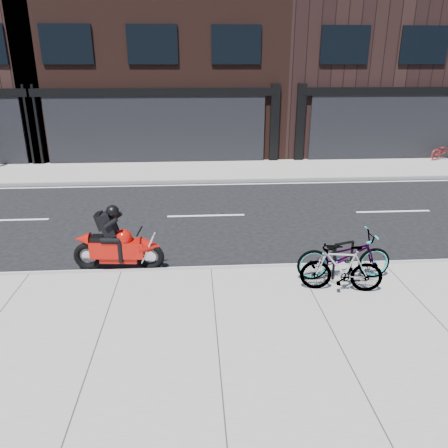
{
  "coord_description": "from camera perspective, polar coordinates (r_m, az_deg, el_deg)",
  "views": [
    {
      "loc": [
        -0.31,
        -10.84,
        4.5
      ],
      "look_at": [
        0.35,
        -1.19,
        0.9
      ],
      "focal_mm": 35.0,
      "sensor_mm": 36.0,
      "label": 1
    }
  ],
  "objects": [
    {
      "name": "bicycle_front",
      "position": [
        9.59,
        15.41,
        -3.99
      ],
      "size": [
        2.02,
        0.72,
        1.06
      ],
      "primitive_type": "imported",
      "rotation": [
        0.0,
        0.0,
        1.58
      ],
      "color": "gray",
      "rests_on": "sidewalk_near"
    },
    {
      "name": "building_mideast",
      "position": [
        27.41,
        19.85,
        22.98
      ],
      "size": [
        12.0,
        10.0,
        12.5
      ],
      "primitive_type": "cube",
      "color": "black",
      "rests_on": "ground"
    },
    {
      "name": "sidewalk_near",
      "position": [
        7.34,
        -0.72,
        -16.76
      ],
      "size": [
        60.0,
        6.0,
        0.13
      ],
      "primitive_type": "cube",
      "color": "gray",
      "rests_on": "ground"
    },
    {
      "name": "ground",
      "position": [
        11.74,
        -2.08,
        -2.14
      ],
      "size": [
        120.0,
        120.0,
        0.0
      ],
      "primitive_type": "plane",
      "color": "black",
      "rests_on": "ground"
    },
    {
      "name": "bicycle_far",
      "position": [
        23.44,
        26.86,
        8.53
      ],
      "size": [
        1.68,
        1.0,
        0.83
      ],
      "primitive_type": "imported",
      "rotation": [
        0.0,
        0.0,
        1.87
      ],
      "color": "maroon",
      "rests_on": "sidewalk_far"
    },
    {
      "name": "motorcycle",
      "position": [
        10.15,
        -13.22,
        -2.55
      ],
      "size": [
        2.09,
        0.6,
        1.56
      ],
      "rotation": [
        0.0,
        0.0,
        -0.09
      ],
      "color": "black",
      "rests_on": "ground"
    },
    {
      "name": "bike_rack",
      "position": [
        9.62,
        15.29,
        -4.16
      ],
      "size": [
        0.47,
        0.2,
        0.83
      ],
      "rotation": [
        0.0,
        0.0,
        0.32
      ],
      "color": "black",
      "rests_on": "sidewalk_near"
    },
    {
      "name": "building_center",
      "position": [
        25.55,
        -8.56,
        26.39
      ],
      "size": [
        12.0,
        10.0,
        14.5
      ],
      "primitive_type": "cube",
      "color": "black",
      "rests_on": "ground"
    },
    {
      "name": "sidewalk_far",
      "position": [
        19.11,
        -2.87,
        6.97
      ],
      "size": [
        60.0,
        3.5,
        0.13
      ],
      "primitive_type": "cube",
      "color": "gray",
      "rests_on": "ground"
    },
    {
      "name": "bicycle_rear",
      "position": [
        9.09,
        15.11,
        -5.61
      ],
      "size": [
        1.69,
        0.74,
        0.98
      ],
      "primitive_type": "imported",
      "rotation": [
        0.0,
        0.0,
        4.54
      ],
      "color": "gray",
      "rests_on": "sidewalk_near"
    }
  ]
}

